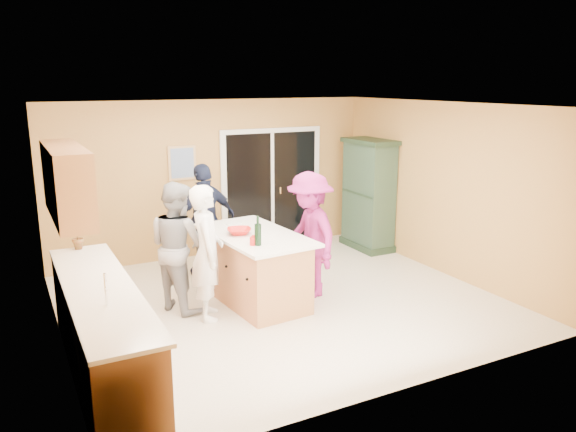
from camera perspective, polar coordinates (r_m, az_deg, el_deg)
name	(u,v)px	position (r m, az deg, el deg)	size (l,w,h in m)	color
floor	(282,302)	(7.63, -0.66, -8.70)	(5.50, 5.50, 0.00)	beige
ceiling	(281,105)	(7.07, -0.72, 11.20)	(5.50, 5.00, 0.10)	white
wall_back	(214,178)	(9.50, -7.48, 3.81)	(5.50, 0.10, 2.60)	#D2B056
wall_front	(405,262)	(5.20, 11.78, -4.56)	(5.50, 0.10, 2.60)	#D2B056
wall_left	(52,234)	(6.52, -22.84, -1.65)	(0.10, 5.00, 2.60)	#D2B056
wall_right	(444,189)	(8.79, 15.56, 2.64)	(0.10, 5.00, 2.60)	#D2B056
left_cabinet_run	(104,339)	(5.84, -18.15, -11.74)	(0.65, 3.05, 1.24)	#B97248
upper_cabinets	(67,182)	(6.23, -21.56, 3.20)	(0.35, 1.60, 0.75)	#B97248
sliding_door	(272,188)	(9.91, -1.65, 2.86)	(1.90, 0.07, 2.10)	silver
framed_picture	(182,163)	(9.26, -10.70, 5.32)	(0.46, 0.04, 0.56)	tan
kitchen_island	(255,270)	(7.51, -3.37, -5.47)	(1.13, 1.88, 0.95)	#B97248
green_hutch	(369,196)	(9.89, 8.18, 2.04)	(0.55, 1.05, 1.92)	#1E311F
woman_white	(207,253)	(6.96, -8.22, -3.69)	(0.62, 0.40, 1.69)	silver
woman_grey	(178,246)	(7.30, -11.13, -3.03)	(0.81, 0.63, 1.68)	#9D9DA0
woman_navy	(205,220)	(8.51, -8.39, -0.42)	(1.00, 0.42, 1.71)	#191B37
woman_magenta	(310,235)	(7.61, 2.23, -1.94)	(1.11, 0.64, 1.72)	#8F1F65
serving_bowl	(239,231)	(7.34, -4.99, -1.55)	(0.31, 0.31, 0.08)	red
tulip_vase	(76,231)	(7.09, -20.70, -1.45)	(0.23, 0.16, 0.45)	#A21019
tumbler_near	(253,241)	(6.83, -3.62, -2.56)	(0.07, 0.07, 0.10)	red
tumbler_far	(255,240)	(6.88, -3.40, -2.42)	(0.07, 0.07, 0.11)	red
wine_bottle	(258,234)	(6.80, -3.08, -1.84)	(0.08, 0.08, 0.36)	black
white_plate	(234,223)	(7.87, -5.50, -0.74)	(0.24, 0.24, 0.02)	silver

